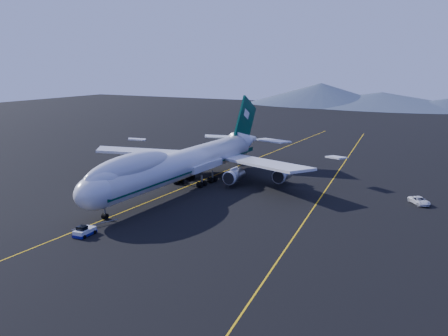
% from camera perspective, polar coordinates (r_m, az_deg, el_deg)
% --- Properties ---
extents(ground, '(500.00, 500.00, 0.00)m').
position_cam_1_polar(ground, '(115.27, -4.67, -2.28)').
color(ground, black).
rests_on(ground, ground).
extents(taxiway_line_main, '(0.25, 220.00, 0.01)m').
position_cam_1_polar(taxiway_line_main, '(115.26, -4.67, -2.27)').
color(taxiway_line_main, '#EAB30D').
rests_on(taxiway_line_main, ground).
extents(taxiway_line_side, '(28.08, 198.09, 0.01)m').
position_cam_1_polar(taxiway_line_side, '(111.76, 11.25, -2.92)').
color(taxiway_line_side, '#EAB30D').
rests_on(taxiway_line_side, ground).
extents(boeing_747, '(59.62, 72.43, 19.37)m').
position_cam_1_polar(boeing_747, '(114.00, -4.71, 0.56)').
color(boeing_747, silver).
rests_on(boeing_747, ground).
extents(pushback_tug, '(2.59, 4.20, 1.76)m').
position_cam_1_polar(pushback_tug, '(87.13, -15.63, -7.08)').
color(pushback_tug, silver).
rests_on(pushback_tug, ground).
extents(service_van, '(5.33, 5.82, 1.51)m').
position_cam_1_polar(service_van, '(109.14, 21.43, -3.50)').
color(service_van, white).
rests_on(service_van, ground).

